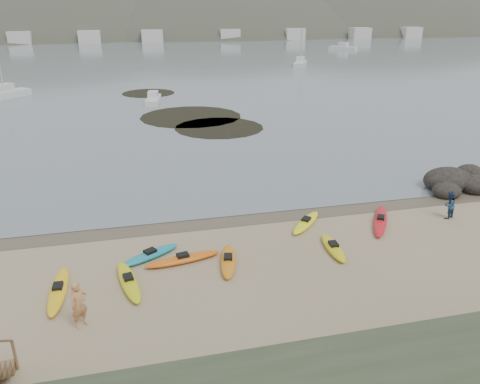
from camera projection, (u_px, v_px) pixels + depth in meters
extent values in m
plane|color=tan|center=(240.00, 216.00, 27.42)|extent=(600.00, 600.00, 0.00)
plane|color=brown|center=(241.00, 218.00, 27.14)|extent=(60.00, 60.00, 0.00)
plane|color=slate|center=(132.00, 25.00, 298.62)|extent=(1200.00, 1200.00, 0.00)
ellipsoid|color=yellow|center=(58.00, 290.00, 19.92)|extent=(0.80, 3.89, 0.34)
ellipsoid|color=orange|center=(228.00, 261.00, 22.23)|extent=(1.41, 3.33, 0.34)
ellipsoid|color=teal|center=(150.00, 255.00, 22.75)|extent=(3.15, 2.22, 0.34)
ellipsoid|color=#FFFD15|center=(306.00, 223.00, 26.16)|extent=(2.77, 2.96, 0.34)
ellipsoid|color=orange|center=(183.00, 259.00, 22.38)|extent=(3.80, 1.36, 0.34)
ellipsoid|color=yellow|center=(129.00, 281.00, 20.57)|extent=(1.38, 3.77, 0.34)
ellipsoid|color=red|center=(380.00, 221.00, 26.38)|extent=(2.86, 4.08, 0.34)
ellipsoid|color=yellow|center=(333.00, 248.00, 23.44)|extent=(0.92, 3.02, 0.34)
imported|color=tan|center=(79.00, 305.00, 17.63)|extent=(0.83, 0.80, 1.92)
imported|color=navy|center=(449.00, 205.00, 26.84)|extent=(0.97, 0.88, 1.63)
ellipsoid|color=black|center=(447.00, 184.00, 31.56)|extent=(3.38, 2.63, 1.69)
ellipsoid|color=black|center=(476.00, 188.00, 31.00)|extent=(2.44, 2.06, 1.31)
ellipsoid|color=black|center=(446.00, 194.00, 30.21)|extent=(1.88, 1.69, 1.13)
ellipsoid|color=black|center=(468.00, 179.00, 32.68)|extent=(2.06, 1.88, 1.50)
cylinder|color=black|center=(219.00, 128.00, 47.14)|extent=(8.95, 8.95, 0.04)
cylinder|color=black|center=(191.00, 117.00, 51.88)|extent=(11.19, 11.19, 0.04)
cylinder|color=black|center=(148.00, 93.00, 65.82)|extent=(7.33, 7.33, 0.04)
cube|color=silver|center=(5.00, 95.00, 62.16)|extent=(6.06, 6.76, 1.00)
cube|color=silver|center=(153.00, 100.00, 59.25)|extent=(2.40, 5.67, 0.77)
cube|color=silver|center=(300.00, 64.00, 95.37)|extent=(4.99, 7.34, 1.01)
cube|color=silver|center=(343.00, 48.00, 131.19)|extent=(6.84, 7.13, 1.08)
ellipsoid|color=#384235|center=(34.00, 80.00, 200.72)|extent=(220.00, 120.00, 80.00)
ellipsoid|color=#384235|center=(219.00, 69.00, 212.34)|extent=(200.00, 110.00, 68.00)
ellipsoid|color=#384235|center=(377.00, 66.00, 240.25)|extent=(230.00, 130.00, 76.00)
cube|color=beige|center=(7.00, 38.00, 148.77)|extent=(7.00, 5.00, 4.00)
cube|color=beige|center=(86.00, 37.00, 153.91)|extent=(7.00, 5.00, 4.00)
cube|color=beige|center=(159.00, 36.00, 159.05)|extent=(7.00, 5.00, 4.00)
cube|color=beige|center=(228.00, 35.00, 164.19)|extent=(7.00, 5.00, 4.00)
cube|color=beige|center=(293.00, 34.00, 169.33)|extent=(7.00, 5.00, 4.00)
cube|color=beige|center=(354.00, 33.00, 174.47)|extent=(7.00, 5.00, 4.00)
cube|color=beige|center=(411.00, 33.00, 179.61)|extent=(7.00, 5.00, 4.00)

